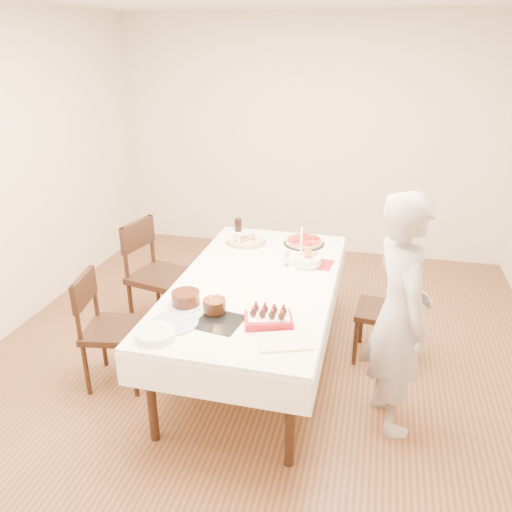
% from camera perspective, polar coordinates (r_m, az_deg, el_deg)
% --- Properties ---
extents(floor, '(5.00, 5.00, 0.00)m').
position_cam_1_polar(floor, '(4.13, 0.52, -11.79)').
color(floor, '#52331C').
rests_on(floor, ground).
extents(wall_back, '(4.50, 0.04, 2.70)m').
position_cam_1_polar(wall_back, '(5.94, 6.36, 13.14)').
color(wall_back, beige).
rests_on(wall_back, floor).
extents(wall_front, '(4.50, 0.04, 2.70)m').
position_cam_1_polar(wall_front, '(1.51, -23.83, -21.59)').
color(wall_front, beige).
rests_on(wall_front, floor).
extents(dining_table, '(1.31, 2.23, 0.75)m').
position_cam_1_polar(dining_table, '(3.87, 0.00, -7.81)').
color(dining_table, white).
rests_on(dining_table, floor).
extents(chair_right_savory, '(0.47, 0.47, 0.84)m').
position_cam_1_polar(chair_right_savory, '(4.07, 14.23, -6.18)').
color(chair_right_savory, black).
rests_on(chair_right_savory, floor).
extents(chair_left_savory, '(0.59, 0.59, 0.98)m').
position_cam_1_polar(chair_left_savory, '(4.44, -10.88, -2.30)').
color(chair_left_savory, black).
rests_on(chair_left_savory, floor).
extents(chair_left_dessert, '(0.52, 0.52, 0.88)m').
position_cam_1_polar(chair_left_dessert, '(3.82, -15.84, -8.12)').
color(chair_left_dessert, black).
rests_on(chair_left_dessert, floor).
extents(person, '(0.56, 0.68, 1.61)m').
position_cam_1_polar(person, '(3.25, 16.04, -6.59)').
color(person, '#9F9A96').
rests_on(person, floor).
extents(pizza_white, '(0.44, 0.44, 0.04)m').
position_cam_1_polar(pizza_white, '(4.37, -1.13, 1.73)').
color(pizza_white, beige).
rests_on(pizza_white, dining_table).
extents(pizza_pepperoni, '(0.46, 0.46, 0.04)m').
position_cam_1_polar(pizza_pepperoni, '(4.37, 5.50, 1.63)').
color(pizza_pepperoni, red).
rests_on(pizza_pepperoni, dining_table).
extents(red_placemat, '(0.25, 0.25, 0.01)m').
position_cam_1_polar(red_placemat, '(3.99, 7.11, -0.92)').
color(red_placemat, '#B21E1E').
rests_on(red_placemat, dining_table).
extents(pasta_bowl, '(0.25, 0.25, 0.07)m').
position_cam_1_polar(pasta_bowl, '(3.95, 5.97, -0.48)').
color(pasta_bowl, white).
rests_on(pasta_bowl, dining_table).
extents(taper_candle, '(0.09, 0.09, 0.33)m').
position_cam_1_polar(taper_candle, '(3.89, 5.20, 1.11)').
color(taper_candle, white).
rests_on(taper_candle, dining_table).
extents(shaker_pair, '(0.09, 0.09, 0.10)m').
position_cam_1_polar(shaker_pair, '(3.92, 3.51, -0.45)').
color(shaker_pair, white).
rests_on(shaker_pair, dining_table).
extents(cola_glass, '(0.08, 0.08, 0.12)m').
position_cam_1_polar(cola_glass, '(4.65, -2.05, 3.57)').
color(cola_glass, black).
rests_on(cola_glass, dining_table).
extents(layer_cake, '(0.29, 0.29, 0.10)m').
position_cam_1_polar(layer_cake, '(3.36, -8.03, -4.86)').
color(layer_cake, '#36190D').
rests_on(layer_cake, dining_table).
extents(cake_board, '(0.31, 0.31, 0.01)m').
position_cam_1_polar(cake_board, '(3.17, -4.22, -7.54)').
color(cake_board, black).
rests_on(cake_board, dining_table).
extents(birthday_cake, '(0.18, 0.18, 0.15)m').
position_cam_1_polar(birthday_cake, '(3.24, -4.79, -5.14)').
color(birthday_cake, '#321C0D').
rests_on(birthday_cake, dining_table).
extents(strawberry_box, '(0.34, 0.28, 0.07)m').
position_cam_1_polar(strawberry_box, '(3.13, 1.42, -7.13)').
color(strawberry_box, '#A4121C').
rests_on(strawberry_box, dining_table).
extents(box_lid, '(0.37, 0.31, 0.03)m').
position_cam_1_polar(box_lid, '(2.97, 3.27, -9.80)').
color(box_lid, beige).
rests_on(box_lid, dining_table).
extents(plate_stack, '(0.27, 0.27, 0.05)m').
position_cam_1_polar(plate_stack, '(3.06, -11.33, -8.74)').
color(plate_stack, white).
rests_on(plate_stack, dining_table).
extents(china_plate, '(0.38, 0.38, 0.01)m').
position_cam_1_polar(china_plate, '(3.19, -9.35, -7.52)').
color(china_plate, white).
rests_on(china_plate, dining_table).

